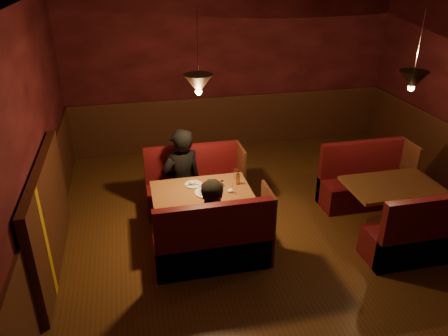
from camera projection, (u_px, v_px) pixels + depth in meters
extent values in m
cube|color=brown|center=(295.00, 250.00, 5.55)|extent=(6.00, 7.00, 0.01)
cube|color=black|center=(317.00, 8.00, 4.27)|extent=(6.00, 7.00, 0.01)
cube|color=black|center=(232.00, 72.00, 7.99)|extent=(6.00, 0.01, 2.90)
cube|color=black|center=(20.00, 170.00, 4.32)|extent=(0.01, 7.00, 2.90)
cube|color=#3E2011|center=(232.00, 121.00, 8.38)|extent=(6.00, 0.04, 1.00)
cube|color=#3E2011|center=(41.00, 248.00, 4.74)|extent=(0.04, 7.00, 1.00)
cube|color=#3E2011|center=(49.00, 217.00, 5.04)|extent=(0.10, 2.20, 1.30)
cube|color=gold|center=(47.00, 244.00, 4.57)|extent=(0.01, 0.12, 1.30)
cylinder|color=#333333|center=(197.00, 48.00, 4.80)|extent=(0.01, 0.01, 0.80)
cone|color=black|center=(198.00, 84.00, 4.97)|extent=(0.34, 0.34, 0.22)
sphere|color=#FFBF72|center=(199.00, 92.00, 5.01)|extent=(0.08, 0.08, 0.08)
cylinder|color=#333333|center=(419.00, 46.00, 4.93)|extent=(0.01, 0.01, 0.80)
cone|color=black|center=(413.00, 80.00, 5.11)|extent=(0.34, 0.34, 0.22)
sphere|color=#FFBF72|center=(411.00, 88.00, 5.15)|extent=(0.08, 0.08, 0.08)
cube|color=brown|center=(201.00, 191.00, 5.58)|extent=(1.26, 0.76, 0.04)
cylinder|color=#3E2011|center=(202.00, 214.00, 5.73)|extent=(0.13, 0.13, 0.63)
cylinder|color=#3E2011|center=(202.00, 232.00, 5.86)|extent=(0.50, 0.50, 0.04)
cylinder|color=silver|center=(205.00, 193.00, 5.49)|extent=(0.25, 0.25, 0.02)
cube|color=black|center=(206.00, 192.00, 5.47)|extent=(0.08, 0.07, 0.03)
ellipsoid|color=silver|center=(202.00, 190.00, 5.48)|extent=(0.06, 0.06, 0.05)
cube|color=tan|center=(211.00, 193.00, 5.43)|extent=(0.08, 0.07, 0.03)
cylinder|color=silver|center=(204.00, 195.00, 5.41)|extent=(0.10, 0.07, 0.01)
cylinder|color=silver|center=(193.00, 184.00, 5.69)|extent=(0.23, 0.23, 0.01)
ellipsoid|color=beige|center=(192.00, 182.00, 5.67)|extent=(0.09, 0.09, 0.05)
cube|color=silver|center=(193.00, 185.00, 5.65)|extent=(0.18, 0.01, 0.00)
cylinder|color=white|center=(222.00, 184.00, 5.65)|extent=(0.05, 0.05, 0.08)
cylinder|color=white|center=(236.00, 174.00, 5.83)|extent=(0.07, 0.07, 0.13)
cylinder|color=white|center=(234.00, 189.00, 5.46)|extent=(0.07, 0.07, 0.13)
cylinder|color=#47230F|center=(238.00, 179.00, 5.68)|extent=(0.05, 0.05, 0.14)
cylinder|color=#47230F|center=(238.00, 172.00, 5.63)|extent=(0.02, 0.02, 0.06)
ellipsoid|color=white|center=(230.00, 191.00, 5.51)|extent=(0.10, 0.10, 0.04)
cube|color=#540809|center=(194.00, 197.00, 6.35)|extent=(1.35, 0.49, 0.40)
cube|color=#540809|center=(192.00, 175.00, 6.40)|extent=(1.35, 0.11, 0.94)
cube|color=#3E2011|center=(240.00, 176.00, 6.37)|extent=(0.04, 0.49, 0.94)
cube|color=#540809|center=(211.00, 250.00, 5.21)|extent=(1.35, 0.49, 0.40)
cube|color=#540809|center=(214.00, 241.00, 4.92)|extent=(1.35, 0.11, 0.94)
cube|color=#3E2011|center=(268.00, 224.00, 5.23)|extent=(0.04, 0.49, 0.94)
cube|color=brown|center=(392.00, 186.00, 5.72)|extent=(1.19, 0.76, 0.04)
cylinder|color=#3E2011|center=(388.00, 208.00, 5.87)|extent=(0.13, 0.13, 0.63)
cylinder|color=#3E2011|center=(385.00, 226.00, 6.00)|extent=(0.50, 0.50, 0.04)
cube|color=#540809|center=(363.00, 192.00, 6.49)|extent=(1.28, 0.49, 0.40)
cube|color=#540809|center=(359.00, 170.00, 6.54)|extent=(1.28, 0.11, 0.94)
cube|color=#3E2011|center=(406.00, 172.00, 6.50)|extent=(0.04, 0.49, 0.94)
cube|color=#540809|center=(416.00, 242.00, 5.35)|extent=(1.28, 0.49, 0.40)
cube|color=#540809|center=(430.00, 233.00, 5.06)|extent=(1.28, 0.11, 0.94)
imported|color=black|center=(181.00, 162.00, 5.97)|extent=(0.70, 0.57, 1.65)
imported|color=black|center=(216.00, 209.00, 5.06)|extent=(0.77, 0.64, 1.43)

